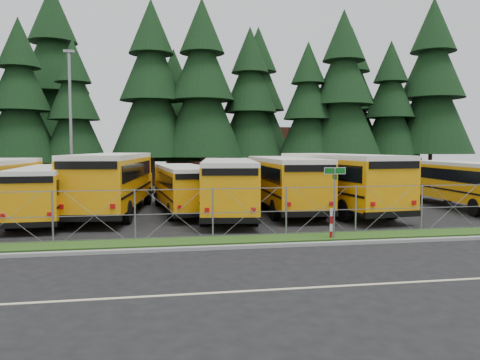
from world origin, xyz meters
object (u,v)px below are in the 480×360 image
Objects in this scene: bus_east at (462,185)px; striped_bollard at (331,224)px; bus_4 at (228,188)px; bus_2 at (114,184)px; street_sign at (335,188)px; bus_6 at (335,183)px; light_standard at (71,119)px; bus_1 at (47,193)px; bus_3 at (182,189)px; bus_5 at (283,184)px.

striped_bollard is at bearing -141.68° from bus_east.
bus_2 is at bearing 170.21° from bus_4.
street_sign is at bearing -38.26° from bus_2.
light_standard reaches higher than bus_6.
bus_1 is 0.99× the size of light_standard.
striped_bollard is (5.34, -8.56, -0.69)m from bus_3.
street_sign is (-10.75, -7.38, 0.67)m from bus_east.
bus_1 reaches higher than striped_bollard.
bus_east is 13.01m from striped_bollard.
light_standard reaches higher than bus_2.
light_standard reaches higher than bus_4.
bus_6 is at bearing 0.44° from bus_2.
bus_1 is 3.57× the size of street_sign.
light_standard is at bearing 89.88° from bus_1.
bus_5 is at bearing 2.82° from bus_2.
street_sign is at bearing -72.16° from striped_bollard.
bus_4 is at bearing -3.71° from bus_1.
light_standard is (-12.47, 16.40, 4.90)m from striped_bollard.
street_sign is 2.34× the size of striped_bollard.
bus_3 is 10.11m from striped_bollard.
bus_6 is (2.78, -0.66, 0.09)m from bus_5.
bus_2 is 10.29× the size of striped_bollard.
bus_1 is 3.50m from bus_2.
street_sign is (12.10, -7.16, 0.72)m from bus_1.
bus_2 is 9.29m from bus_5.
bus_east is at bearing -7.82° from bus_6.
light_standard is at bearing 126.48° from bus_3.
bus_2 is 9.31m from light_standard.
bus_2 is at bearing 172.22° from bus_3.
bus_1 is 12.39m from bus_5.
bus_2 is (3.05, 1.69, 0.31)m from bus_1.
bus_1 is at bearing -172.49° from bus_5.
bus_1 is 1.02× the size of bus_3.
street_sign is at bearing -117.27° from bus_6.
bus_1 is 13.94m from striped_bollard.
bus_east is (22.84, 0.22, 0.05)m from bus_1.
bus_5 reaches higher than street_sign.
bus_5 reaches higher than striped_bollard.
bus_4 is at bearing -11.18° from bus_2.
bus_1 is 0.89× the size of bus_4.
bus_6 reaches higher than bus_4.
bus_4 is at bearing -179.74° from bus_6.
striped_bollard is at bearing 107.84° from street_sign.
street_sign reaches higher than bus_east.
bus_5 reaches higher than bus_4.
bus_2 reaches higher than bus_east.
bus_5 is 0.94× the size of bus_6.
light_standard is at bearing 142.06° from bus_4.
light_standard is at bearing 163.05° from bus_east.
bus_1 is 0.87× the size of bus_5.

